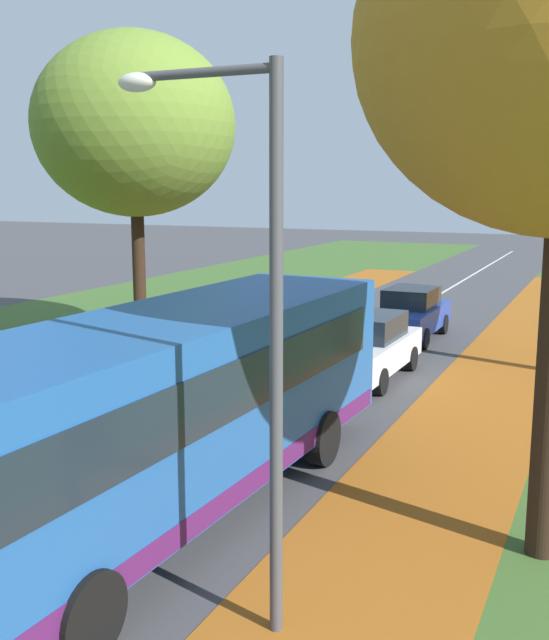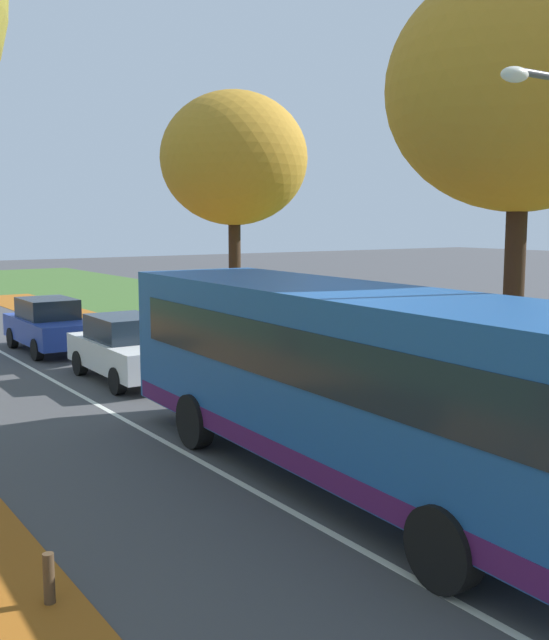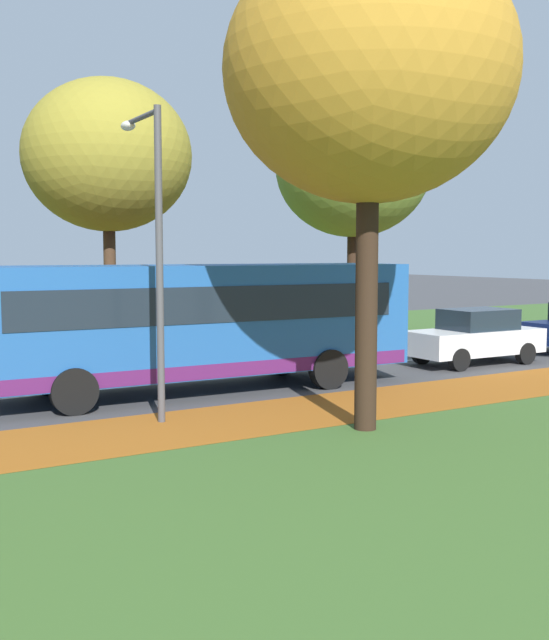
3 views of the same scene
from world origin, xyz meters
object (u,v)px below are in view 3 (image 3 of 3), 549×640
at_px(bus, 198,320).
at_px(bollard_sixth, 92,358).
at_px(tree_left_near, 108,156).
at_px(streetlamp_right, 153,228).
at_px(tree_right_near, 369,72).
at_px(car_white_lead, 475,337).
at_px(tree_left_mid, 353,167).

bearing_deg(bus, bollard_sixth, -167.95).
bearing_deg(tree_left_near, bollard_sixth, -29.34).
distance_m(tree_left_near, streetlamp_right, 10.33).
bearing_deg(tree_right_near, streetlamp_right, -132.55).
distance_m(bollard_sixth, car_white_lead, 11.14).
height_order(tree_left_near, tree_left_mid, tree_left_mid).
bearing_deg(tree_left_mid, car_white_lead, -8.53).
bearing_deg(streetlamp_right, bollard_sixth, 172.61).
bearing_deg(streetlamp_right, bus, 138.94).
xyz_separation_m(tree_left_near, car_white_lead, (7.61, 8.48, -5.50)).
height_order(tree_left_near, car_white_lead, tree_left_near).
bearing_deg(car_white_lead, bus, -91.11).
distance_m(tree_left_near, car_white_lead, 12.66).
bearing_deg(bollard_sixth, streetlamp_right, -7.39).
bearing_deg(car_white_lead, tree_left_near, -131.91).
height_order(tree_right_near, bollard_sixth, tree_right_near).
relative_size(tree_left_mid, bollard_sixth, 16.54).
bearing_deg(tree_left_mid, tree_right_near, -35.56).
bearing_deg(tree_left_mid, tree_left_near, -90.09).
bearing_deg(bollard_sixth, tree_left_near, 150.66).
bearing_deg(bus, streetlamp_right, -41.06).
bearing_deg(car_white_lead, bollard_sixth, -117.32).
distance_m(tree_left_mid, bus, 13.33).
xyz_separation_m(bollard_sixth, bus, (4.94, 1.05, 1.42)).
distance_m(tree_left_near, tree_right_near, 12.53).
height_order(tree_left_mid, tree_right_near, tree_left_mid).
relative_size(bus, car_white_lead, 2.48).
height_order(streetlamp_right, bus, streetlamp_right).
relative_size(tree_left_near, streetlamp_right, 1.45).
relative_size(bollard_sixth, bus, 0.05).
bearing_deg(bus, tree_left_mid, 126.66).
distance_m(bollard_sixth, bus, 5.24).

